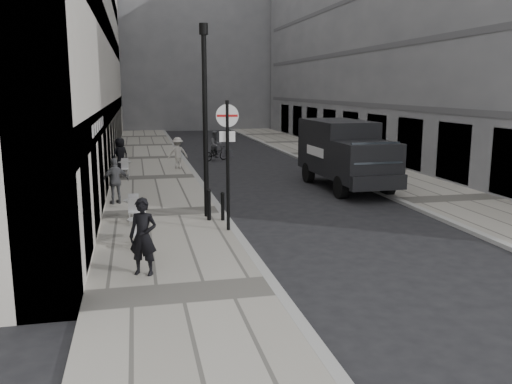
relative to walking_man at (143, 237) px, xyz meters
The scene contains 18 objects.
ground 4.96m from the walking_man, 55.67° to the right, with size 120.00×120.00×0.00m, color black.
sidewalk 14.04m from the walking_man, 86.98° to the left, with size 4.00×60.00×0.12m, color gray.
far_sidewalk 18.29m from the walking_man, 50.00° to the left, with size 4.00×60.00×0.12m, color gray.
building_left 22.23m from the walking_man, 99.05° to the left, with size 4.00×45.00×18.00m, color beige.
building_far 53.11m from the walking_man, 85.34° to the left, with size 24.00×16.00×22.00m, color slate.
walking_man is the anchor object (origin of this frame).
sign_post 4.59m from the walking_man, 53.96° to the left, with size 0.66×0.14×3.85m.
lamppost 6.35m from the walking_man, 68.44° to the left, with size 0.28×0.28×6.18m.
bollard_near 5.41m from the walking_man, 61.51° to the left, with size 0.12×0.12×0.87m, color black.
bollard_far 5.30m from the walking_man, 66.15° to the left, with size 0.13×0.13×0.96m, color black.
panel_van 13.22m from the walking_man, 48.58° to the left, with size 2.44×6.24×2.91m.
cyclist 20.66m from the walking_man, 77.09° to the left, with size 1.76×1.20×1.80m.
pedestrian_a 8.15m from the walking_man, 96.07° to the left, with size 0.99×0.41×1.70m, color #535458.
pedestrian_b 16.76m from the walking_man, 82.91° to the left, with size 1.06×0.61×1.65m, color #BCB5AD.
pedestrian_c 15.84m from the walking_man, 93.12° to the left, with size 0.86×0.56×1.76m, color black.
cafe_table_near 2.55m from the walking_man, 91.42° to the left, with size 0.65×1.47×0.84m.
cafe_table_mid 5.28m from the walking_man, 92.44° to the left, with size 0.63×1.42×0.81m.
cafe_table_far 14.67m from the walking_man, 92.50° to the left, with size 0.63×1.42×0.81m.
Camera 1 is at (-2.81, -8.07, 4.31)m, focal length 38.00 mm.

